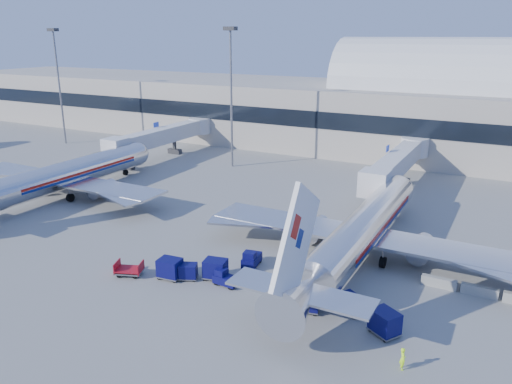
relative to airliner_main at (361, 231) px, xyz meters
The scene contains 20 objects.
ground 11.35m from the airliner_main, 155.75° to the right, with size 260.00×260.00×0.00m, color gray.
terminal 56.80m from the airliner_main, 114.64° to the left, with size 170.00×28.15×21.00m.
airliner_main is the anchor object (origin of this frame).
airliner_mid 42.00m from the airliner_main, behind, with size 32.00×37.26×12.07m.
jetbridge_near 26.43m from the airliner_main, 95.22° to the left, with size 4.40×27.50×6.25m.
jetbridge_mid 51.62m from the airliner_main, 149.36° to the left, with size 4.40×27.50×6.25m.
mast_far_west 75.44m from the airliner_main, 159.99° to the left, with size 2.00×1.20×22.60m.
mast_west 41.12m from the airliner_main, 139.64° to the left, with size 2.00×1.20×22.60m.
barrier_near 8.74m from the airliner_main, 17.39° to the right, with size 3.00×0.55×0.90m, color #9E9E96.
barrier_mid 11.84m from the airliner_main, 12.50° to the right, with size 3.00×0.55×0.90m, color #9E9E96.
tug_lead 14.39m from the airliner_main, 128.45° to the right, with size 2.35×1.31×1.48m.
tug_right 10.65m from the airliner_main, 76.60° to the right, with size 2.55×2.26×1.50m.
tug_left 11.15m from the airliner_main, 142.10° to the right, with size 1.68×2.76×1.69m.
cart_train_a 14.82m from the airliner_main, 134.21° to the right, with size 2.39×2.00×1.86m.
cart_train_b 17.23m from the airliner_main, 136.55° to the right, with size 2.04×1.84×1.46m.
cart_train_c 18.78m from the airliner_main, 138.44° to the right, with size 2.30×1.85×1.88m.
cart_solo_near 11.90m from the airliner_main, 93.74° to the right, with size 2.41×2.04×1.85m.
cart_solo_far 13.45m from the airliner_main, 65.06° to the right, with size 2.68×2.51×1.88m.
cart_open_red 22.49m from the airliner_main, 142.20° to the right, with size 2.86×2.45×0.65m.
ramp_worker 17.49m from the airliner_main, 63.64° to the right, with size 0.58×0.38×1.59m, color #A6EB18.
Camera 1 is at (22.48, -40.53, 21.30)m, focal length 35.00 mm.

